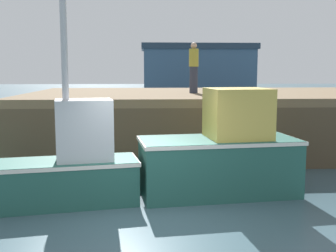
{
  "coord_description": "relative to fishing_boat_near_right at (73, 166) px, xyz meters",
  "views": [
    {
      "loc": [
        -0.12,
        -7.69,
        2.86
      ],
      "look_at": [
        0.54,
        4.5,
        1.23
      ],
      "focal_mm": 44.9,
      "sensor_mm": 36.0,
      "label": 1
    }
  ],
  "objects": [
    {
      "name": "fishing_boat_near_right",
      "position": [
        0.0,
        0.0,
        0.0
      ],
      "size": [
        3.13,
        1.71,
        5.24
      ],
      "color": "#23564C",
      "rests_on": "ground"
    },
    {
      "name": "pier",
      "position": [
        4.27,
        5.96,
        0.87
      ],
      "size": [
        13.81,
        7.69,
        2.05
      ],
      "color": "brown",
      "rests_on": "ground"
    },
    {
      "name": "dockworker",
      "position": [
        3.27,
        5.98,
        2.11
      ],
      "size": [
        0.34,
        0.34,
        1.77
      ],
      "color": "#2D3342",
      "rests_on": "pier"
    },
    {
      "name": "warehouse",
      "position": [
        6.28,
        29.0,
        1.75
      ],
      "size": [
        10.01,
        4.98,
        5.13
      ],
      "color": "#385675",
      "rests_on": "ground"
    },
    {
      "name": "ground",
      "position": [
        1.69,
        -1.17,
        -0.88
      ],
      "size": [
        120.0,
        160.0,
        0.1
      ],
      "color": "#38515B"
    },
    {
      "name": "fishing_boat_mid",
      "position": [
        3.32,
        0.55,
        0.09
      ],
      "size": [
        3.77,
        2.0,
        2.45
      ],
      "color": "#23564C",
      "rests_on": "ground"
    }
  ]
}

